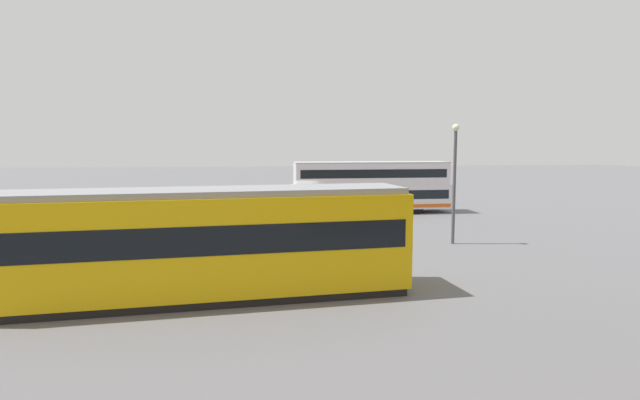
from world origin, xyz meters
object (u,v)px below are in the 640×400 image
pedestrian_near_railing (240,216)px  info_sign (123,207)px  street_lamp (455,173)px  tram_yellow (206,242)px  double_decker_bus (371,187)px

pedestrian_near_railing → info_sign: bearing=-0.0°
info_sign → street_lamp: bearing=167.1°
pedestrian_near_railing → street_lamp: bearing=160.1°
tram_yellow → street_lamp: street_lamp is taller
street_lamp → double_decker_bus: bearing=-81.8°
pedestrian_near_railing → street_lamp: 11.67m
double_decker_bus → street_lamp: 12.04m
tram_yellow → info_sign: tram_yellow is taller
double_decker_bus → tram_yellow: size_ratio=0.86×
pedestrian_near_railing → street_lamp: (-10.72, 3.88, 2.51)m
double_decker_bus → info_sign: bearing=27.4°
double_decker_bus → pedestrian_near_railing: double_decker_bus is taller
pedestrian_near_railing → info_sign: 6.27m
info_sign → street_lamp: street_lamp is taller
double_decker_bus → info_sign: double_decker_bus is taller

